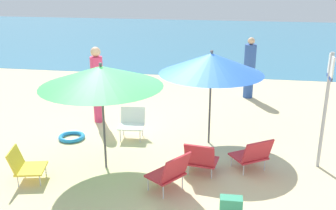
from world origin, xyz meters
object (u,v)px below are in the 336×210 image
beach_chair_b (25,165)px  beach_bag (231,207)px  umbrella_blue (211,64)px  person_a (249,68)px  beach_chair_c (201,159)px  warning_sign (327,96)px  beach_chair_d (252,154)px  swim_ring (72,137)px  umbrella_green (101,76)px  person_b (97,84)px  beach_chair_a (170,172)px  beach_chair_e (132,122)px

beach_chair_b → beach_bag: beach_chair_b is taller
umbrella_blue → person_a: bearing=75.1°
beach_chair_c → warning_sign: bearing=-63.7°
beach_chair_d → warning_sign: warning_sign is taller
umbrella_blue → swim_ring: 3.23m
umbrella_green → beach_chair_c: (1.67, -0.01, -1.35)m
beach_chair_c → swim_ring: 2.98m
umbrella_blue → person_b: 2.78m
beach_chair_a → beach_chair_e: bearing=-25.2°
person_b → warning_sign: warning_sign is taller
person_b → swim_ring: 1.38m
umbrella_green → beach_chair_e: umbrella_green is taller
umbrella_green → beach_chair_b: bearing=-149.9°
umbrella_green → person_a: umbrella_green is taller
umbrella_blue → person_a: umbrella_blue is taller
beach_chair_a → beach_chair_d: size_ratio=0.96×
beach_chair_a → warning_sign: warning_sign is taller
person_b → beach_chair_d: bearing=-138.6°
umbrella_blue → person_b: bearing=163.0°
umbrella_blue → beach_chair_a: size_ratio=2.73×
beach_chair_c → person_b: (-2.52, 2.15, 0.59)m
beach_chair_b → person_b: person_b is taller
beach_chair_c → umbrella_blue: bearing=6.5°
beach_chair_a → beach_chair_c: beach_chair_a is taller
person_b → beach_chair_e: bearing=-147.3°
swim_ring → umbrella_blue: bearing=5.6°
beach_chair_c → warning_sign: 2.35m
beach_chair_c → person_a: (0.90, 4.58, 0.52)m
umbrella_green → beach_chair_d: bearing=6.1°
beach_chair_c → person_a: 4.70m
beach_chair_c → person_b: size_ratio=0.36×
beach_chair_c → person_b: 3.36m
warning_sign → swim_ring: (-4.78, 0.44, -1.27)m
beach_chair_d → warning_sign: size_ratio=0.37×
person_b → beach_chair_a: bearing=-162.5°
beach_chair_d → person_a: 4.33m
beach_chair_a → beach_chair_c: size_ratio=1.17×
beach_chair_b → warning_sign: 5.12m
beach_chair_e → person_a: (2.45, 3.18, 0.49)m
beach_chair_c → warning_sign: warning_sign is taller
person_a → beach_chair_a: bearing=-40.1°
swim_ring → beach_bag: (3.28, -2.21, 0.11)m
warning_sign → beach_chair_a: bearing=-149.5°
umbrella_blue → beach_chair_b: (-2.87, -2.03, -1.34)m
beach_chair_a → swim_ring: 2.91m
umbrella_blue → person_a: size_ratio=1.22×
umbrella_blue → person_a: (0.86, 3.21, -0.80)m
person_a → beach_bag: (-0.39, -5.70, -0.68)m
swim_ring → umbrella_green: bearing=-44.8°
beach_chair_c → person_a: person_a is taller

